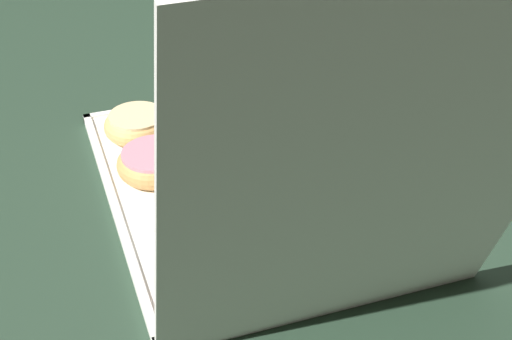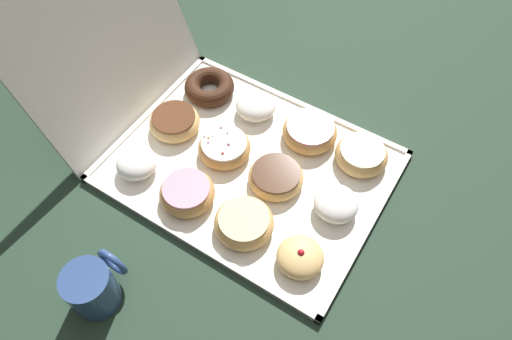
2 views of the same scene
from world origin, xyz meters
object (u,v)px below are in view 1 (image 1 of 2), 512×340
Objects in this scene: sprinkle_donut_7 at (265,195)px; coffee_mug at (498,143)px; glazed_ring_donut_3 at (313,134)px; chocolate_cake_ring_donut_11 at (205,272)px; powdered_filled_donut_8 at (177,214)px; jelly_filled_donut_0 at (288,98)px; pink_frosted_donut_5 at (155,162)px; pink_frosted_donut_6 at (349,177)px; glazed_ring_donut_2 at (137,124)px; powdered_filled_donut_1 at (217,107)px; chocolate_frosted_donut_4 at (241,149)px; chocolate_frosted_donut_10 at (296,252)px; powdered_filled_donut_9 at (388,228)px; donut_box at (251,184)px.

coffee_mug is at bearing 177.95° from sprinkle_donut_7.
glazed_ring_donut_3 is 0.37m from chocolate_cake_ring_donut_11.
powdered_filled_donut_8 is (0.27, 0.14, 0.00)m from glazed_ring_donut_3.
pink_frosted_donut_5 is at bearing 24.98° from jelly_filled_donut_0.
pink_frosted_donut_6 is 0.99× the size of sprinkle_donut_7.
glazed_ring_donut_2 is 0.39m from chocolate_cake_ring_donut_11.
chocolate_cake_ring_donut_11 is (0.27, 0.39, -0.00)m from jelly_filled_donut_0.
coffee_mug is (-0.38, 0.28, 0.02)m from powdered_filled_donut_1.
sprinkle_donut_7 is 0.96× the size of chocolate_cake_ring_donut_11.
chocolate_frosted_donut_4 is 1.09× the size of coffee_mug.
glazed_ring_donut_3 is 1.03× the size of chocolate_frosted_donut_10.
jelly_filled_donut_0 reaches higher than chocolate_frosted_donut_4.
powdered_filled_donut_9 reaches higher than pink_frosted_donut_5.
powdered_filled_donut_1 reaches higher than pink_frosted_donut_5.
chocolate_cake_ring_donut_11 is (0.13, 0.13, -0.00)m from sprinkle_donut_7.
powdered_filled_donut_9 is at bearing 90.62° from glazed_ring_donut_3.
coffee_mug reaches higher than powdered_filled_donut_9.
donut_box is 4.85× the size of glazed_ring_donut_3.
powdered_filled_donut_1 is 0.47m from coffee_mug.
powdered_filled_donut_1 is (0.13, -0.01, 0.00)m from jelly_filled_donut_0.
donut_box is 5.04× the size of glazed_ring_donut_2.
jelly_filled_donut_0 is 0.27m from glazed_ring_donut_2.
glazed_ring_donut_3 is 0.19m from sprinkle_donut_7.
powdered_filled_donut_9 is at bearing 115.89° from chocolate_frosted_donut_4.
powdered_filled_donut_1 is 0.78× the size of sprinkle_donut_7.
pink_frosted_donut_5 is 0.30m from chocolate_frosted_donut_10.
pink_frosted_donut_6 is at bearing -178.70° from powdered_filled_donut_8.
coffee_mug reaches higher than chocolate_frosted_donut_10.
jelly_filled_donut_0 is 0.77× the size of chocolate_frosted_donut_4.
pink_frosted_donut_5 is 1.33× the size of powdered_filled_donut_8.
donut_box is at bearing -90.37° from sprinkle_donut_7.
jelly_filled_donut_0 is (-0.14, -0.20, 0.02)m from donut_box.
coffee_mug is (-0.52, 0.01, 0.02)m from powdered_filled_donut_8.
glazed_ring_donut_3 is at bearing 133.61° from powdered_filled_donut_1.
powdered_filled_donut_9 is at bearing 135.64° from sprinkle_donut_7.
donut_box is at bearing -11.54° from coffee_mug.
chocolate_frosted_donut_10 reaches higher than donut_box.
jelly_filled_donut_0 is at bearing 177.68° from powdered_filled_donut_1.
pink_frosted_donut_5 is (0.14, -0.00, 0.00)m from chocolate_frosted_donut_4.
powdered_filled_donut_9 is (-0.13, 0.20, 0.03)m from donut_box.
chocolate_cake_ring_donut_11 is 0.53m from coffee_mug.
glazed_ring_donut_2 is (0.27, 0.00, 0.00)m from jelly_filled_donut_0.
glazed_ring_donut_3 is 0.13m from pink_frosted_donut_6.
chocolate_frosted_donut_10 is 0.41m from coffee_mug.
chocolate_frosted_donut_4 is 0.27m from chocolate_frosted_donut_10.
sprinkle_donut_7 is at bearing 62.50° from jelly_filled_donut_0.
pink_frosted_donut_5 is 1.06× the size of chocolate_frosted_donut_10.
glazed_ring_donut_2 is at bearing -43.29° from pink_frosted_donut_6.
powdered_filled_donut_1 is 0.75× the size of chocolate_cake_ring_donut_11.
coffee_mug is (-0.38, 0.08, 0.04)m from donut_box.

